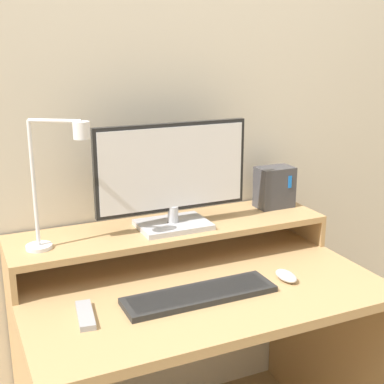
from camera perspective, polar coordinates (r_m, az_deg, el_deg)
name	(u,v)px	position (r m, az deg, el deg)	size (l,w,h in m)	color
wall_back	(151,95)	(1.92, -4.45, 10.30)	(6.00, 0.05, 2.50)	beige
desk	(197,339)	(1.81, 0.50, -15.42)	(1.10, 0.71, 0.70)	tan
monitor_shelf	(171,230)	(1.85, -2.24, -4.12)	(1.10, 0.29, 0.12)	tan
monitor	(172,176)	(1.78, -2.15, 1.72)	(0.53, 0.17, 0.36)	#BCBCC1
desk_lamp	(57,175)	(1.61, -14.21, 1.76)	(0.20, 0.15, 0.40)	silver
router_dock	(274,187)	(2.05, 8.79, 0.52)	(0.14, 0.09, 0.16)	#3D3D42
keyboard	(200,294)	(1.61, 0.83, -10.88)	(0.46, 0.13, 0.02)	#282828
mouse	(286,276)	(1.74, 10.01, -8.80)	(0.05, 0.09, 0.03)	silver
remote_control	(85,315)	(1.53, -11.30, -12.75)	(0.06, 0.16, 0.02)	#99999E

